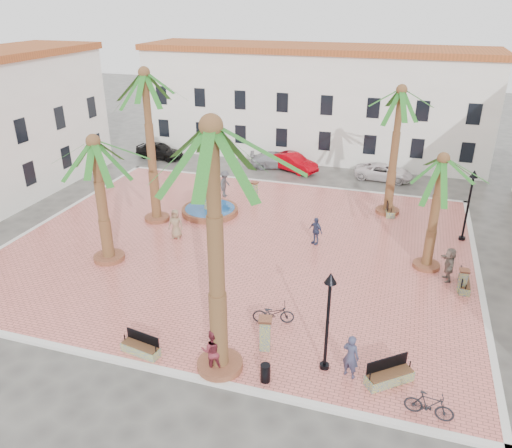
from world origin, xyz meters
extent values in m
plane|color=#56544F|center=(0.00, 0.00, 0.00)|extent=(120.00, 120.00, 0.00)
cube|color=#E37267|center=(0.00, 0.00, 0.07)|extent=(26.00, 22.00, 0.15)
cube|color=silver|center=(0.00, 11.00, 0.08)|extent=(26.30, 0.30, 0.16)
cube|color=silver|center=(0.00, -11.00, 0.08)|extent=(26.30, 0.30, 0.16)
cube|color=silver|center=(13.00, 0.00, 0.08)|extent=(0.30, 22.30, 0.16)
cube|color=silver|center=(-13.00, 0.00, 0.08)|extent=(0.30, 22.30, 0.16)
cube|color=white|center=(0.00, 20.00, 4.50)|extent=(30.00, 7.00, 9.00)
cube|color=#A75024|center=(0.00, 20.00, 9.25)|extent=(30.40, 7.40, 0.50)
cube|color=black|center=(-13.12, 16.52, 2.20)|extent=(1.00, 0.12, 1.60)
cube|color=black|center=(-9.38, 16.52, 2.20)|extent=(1.00, 0.12, 1.60)
cube|color=black|center=(-5.62, 16.52, 2.20)|extent=(1.00, 0.12, 1.60)
cube|color=black|center=(-1.88, 16.52, 2.20)|extent=(1.00, 0.12, 1.60)
cube|color=black|center=(1.88, 16.52, 2.20)|extent=(1.00, 0.12, 1.60)
cube|color=black|center=(5.62, 16.52, 2.20)|extent=(1.00, 0.12, 1.60)
cube|color=black|center=(9.38, 16.52, 2.20)|extent=(1.00, 0.12, 1.60)
cube|color=black|center=(13.12, 16.52, 2.20)|extent=(1.00, 0.12, 1.60)
cube|color=black|center=(-13.12, 16.52, 5.20)|extent=(1.00, 0.12, 1.60)
cube|color=black|center=(-9.38, 16.52, 5.20)|extent=(1.00, 0.12, 1.60)
cube|color=black|center=(-5.62, 16.52, 5.20)|extent=(1.00, 0.12, 1.60)
cube|color=black|center=(-1.88, 16.52, 5.20)|extent=(1.00, 0.12, 1.60)
cube|color=black|center=(1.88, 16.52, 5.20)|extent=(1.00, 0.12, 1.60)
cube|color=black|center=(5.62, 16.52, 5.20)|extent=(1.00, 0.12, 1.60)
cube|color=black|center=(9.38, 16.52, 5.20)|extent=(1.00, 0.12, 1.60)
cube|color=black|center=(13.12, 16.52, 5.20)|extent=(1.00, 0.12, 1.60)
cube|color=black|center=(-16.02, 2.00, 2.20)|extent=(0.12, 1.00, 1.60)
cube|color=black|center=(-16.02, 6.00, 2.20)|extent=(0.12, 1.00, 1.60)
cube|color=black|center=(-16.02, 10.00, 2.20)|extent=(0.12, 1.00, 1.60)
cube|color=black|center=(-16.02, 2.00, 5.20)|extent=(0.12, 1.00, 1.60)
cube|color=black|center=(-16.02, 6.00, 5.20)|extent=(0.12, 1.00, 1.60)
cube|color=black|center=(-16.02, 10.00, 5.20)|extent=(0.12, 1.00, 1.60)
cylinder|color=brown|center=(-3.41, 3.78, 0.33)|extent=(3.76, 3.76, 0.36)
cylinder|color=#194C8C|center=(-3.41, 3.78, 0.49)|extent=(3.31, 3.31, 0.05)
cylinder|color=gray|center=(-3.41, 3.78, 0.51)|extent=(0.80, 0.80, 0.72)
cylinder|color=gray|center=(-3.41, 3.78, 1.22)|extent=(0.54, 0.54, 1.07)
sphere|color=gray|center=(-3.41, 3.78, 1.89)|extent=(0.39, 0.39, 0.39)
cylinder|color=brown|center=(-6.27, 1.76, 0.27)|extent=(1.59, 1.59, 0.24)
cylinder|color=brown|center=(-6.27, 1.76, 4.88)|extent=(0.52, 0.52, 8.98)
sphere|color=brown|center=(-6.27, 1.76, 9.37)|extent=(0.69, 0.69, 0.69)
cylinder|color=brown|center=(-6.26, -3.84, 0.28)|extent=(1.67, 1.67, 0.25)
cylinder|color=brown|center=(-6.26, -3.84, 3.60)|extent=(0.54, 0.54, 6.40)
sphere|color=brown|center=(-6.26, -3.84, 6.80)|extent=(0.73, 0.73, 0.73)
cylinder|color=brown|center=(2.74, -10.21, 0.28)|extent=(1.79, 1.79, 0.27)
cylinder|color=brown|center=(2.74, -10.21, 5.05)|extent=(0.58, 0.58, 9.26)
sphere|color=brown|center=(2.74, -10.21, 9.67)|extent=(0.78, 0.78, 0.78)
cylinder|color=brown|center=(10.38, 0.50, 0.26)|extent=(1.41, 1.41, 0.21)
cylinder|color=brown|center=(10.38, 0.50, 3.27)|extent=(0.46, 0.46, 5.81)
sphere|color=brown|center=(10.38, 0.50, 6.17)|extent=(0.62, 0.62, 0.62)
cylinder|color=brown|center=(7.87, 7.44, 0.27)|extent=(1.55, 1.55, 0.23)
cylinder|color=brown|center=(7.87, 7.44, 4.29)|extent=(0.50, 0.50, 7.82)
sphere|color=brown|center=(7.87, 7.44, 8.20)|extent=(0.68, 0.68, 0.68)
cube|color=gray|center=(-0.62, -10.40, 0.34)|extent=(1.74, 0.79, 0.37)
cube|color=#56351E|center=(-0.62, -10.40, 0.55)|extent=(1.64, 0.73, 0.06)
cube|color=black|center=(-0.58, -10.20, 0.80)|extent=(1.57, 0.32, 0.47)
cylinder|color=black|center=(-1.40, -10.26, 0.66)|extent=(0.05, 0.05, 0.28)
cylinder|color=black|center=(0.16, -10.54, 0.66)|extent=(0.05, 0.05, 0.28)
cube|color=gray|center=(9.09, -9.11, 0.36)|extent=(1.82, 1.63, 0.42)
cube|color=#56351E|center=(9.09, -9.11, 0.60)|extent=(1.71, 1.53, 0.06)
cube|color=black|center=(8.94, -8.93, 0.88)|extent=(1.41, 1.16, 0.52)
cylinder|color=black|center=(8.40, -9.67, 0.72)|extent=(0.05, 0.05, 0.31)
cylinder|color=black|center=(9.77, -8.55, 0.72)|extent=(0.05, 0.05, 0.31)
cube|color=gray|center=(12.17, -1.15, 0.33)|extent=(0.52, 1.63, 0.36)
cube|color=#56351E|center=(12.17, -1.15, 0.54)|extent=(0.47, 1.54, 0.05)
cube|color=black|center=(11.97, -1.14, 0.78)|extent=(0.07, 1.53, 0.45)
cylinder|color=black|center=(12.16, -1.91, 0.65)|extent=(0.05, 0.05, 0.27)
cylinder|color=black|center=(12.18, -0.38, 0.65)|extent=(0.05, 0.05, 0.27)
cube|color=gray|center=(8.01, 7.32, 0.35)|extent=(0.82, 1.87, 0.40)
cube|color=#56351E|center=(8.01, 7.32, 0.58)|extent=(0.75, 1.77, 0.06)
cube|color=black|center=(7.80, 7.29, 0.85)|extent=(0.30, 1.70, 0.50)
cylinder|color=black|center=(8.14, 6.47, 0.70)|extent=(0.05, 0.05, 0.30)
cylinder|color=black|center=(7.89, 8.16, 0.70)|extent=(0.05, 0.05, 0.30)
cylinder|color=black|center=(6.63, -9.00, 0.23)|extent=(0.38, 0.38, 0.17)
cylinder|color=black|center=(6.63, -9.00, 2.15)|extent=(0.13, 0.13, 3.79)
cone|color=black|center=(6.63, -9.00, 4.20)|extent=(0.46, 0.46, 0.42)
sphere|color=beige|center=(6.63, -9.00, 4.04)|extent=(0.25, 0.25, 0.25)
cylinder|color=black|center=(12.40, 4.59, 0.24)|extent=(0.39, 0.39, 0.17)
cylinder|color=black|center=(12.40, 4.59, 2.18)|extent=(0.13, 0.13, 3.85)
cone|color=black|center=(12.40, 4.59, 4.27)|extent=(0.47, 0.47, 0.43)
sphere|color=beige|center=(12.40, 4.59, 4.11)|extent=(0.26, 0.26, 0.26)
cube|color=gray|center=(4.10, -8.60, 0.84)|extent=(0.51, 0.51, 1.39)
cube|color=brown|center=(4.10, -8.60, 1.59)|extent=(0.63, 0.63, 0.11)
cube|color=gray|center=(-1.30, 6.91, 0.77)|extent=(0.45, 0.45, 1.24)
cube|color=brown|center=(-1.30, 6.91, 1.44)|extent=(0.56, 0.56, 0.10)
cube|color=gray|center=(12.01, -1.60, 0.73)|extent=(0.38, 0.38, 1.16)
cube|color=brown|center=(12.01, -1.60, 1.36)|extent=(0.48, 0.48, 0.09)
cylinder|color=black|center=(4.64, -10.40, 0.52)|extent=(0.38, 0.38, 0.75)
imported|color=#373A56|center=(7.61, -9.17, 1.07)|extent=(0.79, 0.66, 1.84)
imported|color=black|center=(3.93, -6.75, 0.63)|extent=(1.94, 1.09, 0.97)
imported|color=maroon|center=(2.55, -10.40, 1.08)|extent=(1.07, 0.94, 1.86)
imported|color=black|center=(10.47, -10.40, 0.65)|extent=(1.72, 0.67, 1.00)
imported|color=#8D7354|center=(-3.91, -0.27, 1.05)|extent=(0.95, 0.68, 1.80)
imported|color=#343C5F|center=(4.17, 1.44, 0.98)|extent=(1.03, 0.86, 1.65)
imported|color=#434247|center=(-3.51, 6.93, 1.12)|extent=(0.78, 1.29, 1.94)
imported|color=gray|center=(11.39, -0.58, 1.05)|extent=(0.82, 1.74, 1.80)
imported|color=black|center=(-12.60, 14.32, 0.73)|extent=(4.48, 2.24, 1.47)
imported|color=#B0000B|center=(-0.39, 14.50, 0.73)|extent=(4.69, 3.25, 1.46)
imported|color=#A5A6AE|center=(-1.87, 14.96, 0.65)|extent=(4.80, 3.03, 1.30)
imported|color=silver|center=(7.06, 14.51, 0.62)|extent=(4.61, 2.35, 1.25)
camera|label=1|loc=(8.69, -24.44, 13.36)|focal=35.00mm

